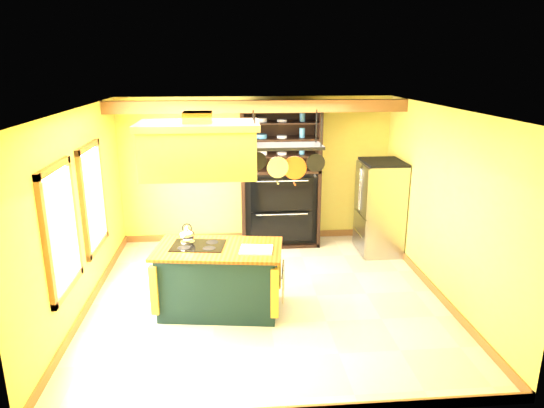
{
  "coord_description": "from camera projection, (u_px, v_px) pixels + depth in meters",
  "views": [
    {
      "loc": [
        -0.47,
        -6.35,
        3.28
      ],
      "look_at": [
        0.11,
        0.3,
        1.33
      ],
      "focal_mm": 32.0,
      "sensor_mm": 36.0,
      "label": 1
    }
  ],
  "objects": [
    {
      "name": "window_near",
      "position": [
        61.0,
        230.0,
        5.67
      ],
      "size": [
        0.06,
        1.06,
        1.56
      ],
      "color": "brown",
      "rests_on": "wall_left"
    },
    {
      "name": "ceiling_beam",
      "position": [
        258.0,
        106.0,
        7.93
      ],
      "size": [
        5.0,
        0.15,
        0.2
      ],
      "primitive_type": "cube",
      "color": "brown",
      "rests_on": "ceiling"
    },
    {
      "name": "floor_register",
      "position": [
        187.0,
        313.0,
        6.59
      ],
      "size": [
        0.3,
        0.19,
        0.01
      ],
      "primitive_type": "cube",
      "rotation": [
        0.0,
        0.0,
        0.25
      ],
      "color": "black",
      "rests_on": "floor"
    },
    {
      "name": "pot_rack",
      "position": [
        287.0,
        153.0,
        6.16
      ],
      "size": [
        0.96,
        0.45,
        0.89
      ],
      "color": "black",
      "rests_on": "ceiling"
    },
    {
      "name": "range_hood",
      "position": [
        199.0,
        148.0,
        6.04
      ],
      "size": [
        1.49,
        0.84,
        0.8
      ],
      "color": "gold",
      "rests_on": "ceiling"
    },
    {
      "name": "refrigerator",
      "position": [
        380.0,
        210.0,
        8.54
      ],
      "size": [
        0.71,
        0.83,
        1.62
      ],
      "color": "gray",
      "rests_on": "floor"
    },
    {
      "name": "wall_front",
      "position": [
        287.0,
        291.0,
        4.26
      ],
      "size": [
        5.0,
        0.02,
        2.7
      ],
      "primitive_type": "cube",
      "color": "#D5C34E",
      "rests_on": "floor"
    },
    {
      "name": "wall_left",
      "position": [
        79.0,
        213.0,
        6.44
      ],
      "size": [
        0.02,
        5.0,
        2.7
      ],
      "primitive_type": "cube",
      "color": "#D5C34E",
      "rests_on": "floor"
    },
    {
      "name": "ceiling",
      "position": [
        266.0,
        109.0,
        6.27
      ],
      "size": [
        5.0,
        5.0,
        0.0
      ],
      "primitive_type": "plane",
      "rotation": [
        3.14,
        0.0,
        0.0
      ],
      "color": "white",
      "rests_on": "wall_back"
    },
    {
      "name": "wall_right",
      "position": [
        442.0,
        204.0,
        6.86
      ],
      "size": [
        0.02,
        5.0,
        2.7
      ],
      "primitive_type": "cube",
      "color": "#D5C34E",
      "rests_on": "floor"
    },
    {
      "name": "window_far",
      "position": [
        93.0,
        198.0,
        7.01
      ],
      "size": [
        0.06,
        1.06,
        1.56
      ],
      "color": "brown",
      "rests_on": "wall_left"
    },
    {
      "name": "floor",
      "position": [
        266.0,
        298.0,
        7.03
      ],
      "size": [
        5.0,
        5.0,
        0.0
      ],
      "primitive_type": "plane",
      "color": "beige",
      "rests_on": "ground"
    },
    {
      "name": "kitchen_island",
      "position": [
        219.0,
        278.0,
        6.56
      ],
      "size": [
        1.79,
        1.15,
        1.11
      ],
      "rotation": [
        0.0,
        0.0,
        -0.14
      ],
      "color": "#13292C",
      "rests_on": "floor"
    },
    {
      "name": "wall_back",
      "position": [
        256.0,
        170.0,
        9.04
      ],
      "size": [
        5.0,
        0.02,
        2.7
      ],
      "primitive_type": "cube",
      "color": "#D5C34E",
      "rests_on": "floor"
    },
    {
      "name": "hutch",
      "position": [
        280.0,
        194.0,
        8.93
      ],
      "size": [
        1.42,
        0.64,
        2.51
      ],
      "color": "black",
      "rests_on": "floor"
    }
  ]
}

